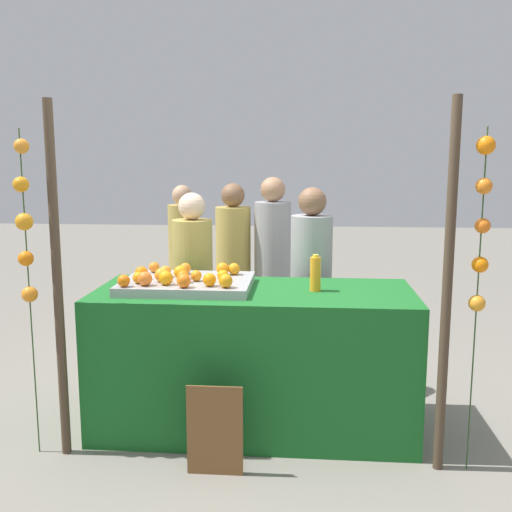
{
  "coord_description": "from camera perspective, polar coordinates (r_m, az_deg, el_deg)",
  "views": [
    {
      "loc": [
        0.32,
        -3.76,
        1.79
      ],
      "look_at": [
        0.0,
        0.15,
        1.14
      ],
      "focal_mm": 41.38,
      "sensor_mm": 36.0,
      "label": 1
    }
  ],
  "objects": [
    {
      "name": "orange_3",
      "position": [
        3.7,
        -4.53,
        -2.3
      ],
      "size": [
        0.08,
        0.08,
        0.08
      ],
      "primitive_type": "sphere",
      "color": "orange",
      "rests_on": "orange_tray"
    },
    {
      "name": "ground_plane",
      "position": [
        4.18,
        -0.18,
        -15.99
      ],
      "size": [
        24.0,
        24.0,
        0.0
      ],
      "primitive_type": "plane",
      "color": "gray"
    },
    {
      "name": "orange_12",
      "position": [
        3.67,
        -7.0,
        -2.39
      ],
      "size": [
        0.09,
        0.09,
        0.09
      ],
      "primitive_type": "sphere",
      "color": "orange",
      "rests_on": "orange_tray"
    },
    {
      "name": "canopy_post_right",
      "position": [
        3.46,
        17.98,
        -3.22
      ],
      "size": [
        0.06,
        0.06,
        2.13
      ],
      "primitive_type": "cylinder",
      "color": "#473828",
      "rests_on": "ground_plane"
    },
    {
      "name": "garland_strand_left",
      "position": [
        3.68,
        -21.45,
        2.59
      ],
      "size": [
        0.11,
        0.1,
        1.96
      ],
      "color": "#2D4C23",
      "rests_on": "ground_plane"
    },
    {
      "name": "orange_tray",
      "position": [
        3.93,
        -6.64,
        -2.69
      ],
      "size": [
        0.84,
        0.64,
        0.06
      ],
      "primitive_type": "cube",
      "color": "#9EA0A5",
      "rests_on": "stall_counter"
    },
    {
      "name": "orange_11",
      "position": [
        4.19,
        -9.81,
        -1.08
      ],
      "size": [
        0.07,
        0.07,
        0.07
      ],
      "primitive_type": "sphere",
      "color": "orange",
      "rests_on": "orange_tray"
    },
    {
      "name": "orange_9",
      "position": [
        3.97,
        -11.01,
        -1.62
      ],
      "size": [
        0.09,
        0.09,
        0.09
      ],
      "primitive_type": "sphere",
      "color": "orange",
      "rests_on": "orange_tray"
    },
    {
      "name": "orange_8",
      "position": [
        4.05,
        -3.25,
        -1.25
      ],
      "size": [
        0.09,
        0.09,
        0.09
      ],
      "primitive_type": "sphere",
      "color": "orange",
      "rests_on": "orange_tray"
    },
    {
      "name": "orange_14",
      "position": [
        3.76,
        -12.67,
        -2.35
      ],
      "size": [
        0.08,
        0.08,
        0.08
      ],
      "primitive_type": "sphere",
      "color": "orange",
      "rests_on": "orange_tray"
    },
    {
      "name": "chalkboard_sign",
      "position": [
        3.51,
        -3.99,
        -16.53
      ],
      "size": [
        0.32,
        0.03,
        0.54
      ],
      "color": "brown",
      "rests_on": "ground_plane"
    },
    {
      "name": "orange_4",
      "position": [
        3.65,
        -2.95,
        -2.42
      ],
      "size": [
        0.09,
        0.09,
        0.09
      ],
      "primitive_type": "sphere",
      "color": "orange",
      "rests_on": "orange_tray"
    },
    {
      "name": "vendor_left",
      "position": [
        4.64,
        -6.07,
        -4.07
      ],
      "size": [
        0.31,
        0.31,
        1.54
      ],
      "color": "tan",
      "rests_on": "ground_plane"
    },
    {
      "name": "orange_7",
      "position": [
        3.82,
        -7.07,
        -1.99
      ],
      "size": [
        0.08,
        0.08,
        0.08
      ],
      "primitive_type": "sphere",
      "color": "orange",
      "rests_on": "orange_tray"
    },
    {
      "name": "vendor_right",
      "position": [
        4.57,
        5.32,
        -4.0
      ],
      "size": [
        0.32,
        0.32,
        1.58
      ],
      "color": "#99999E",
      "rests_on": "ground_plane"
    },
    {
      "name": "orange_15",
      "position": [
        3.84,
        -11.29,
        -2.06
      ],
      "size": [
        0.08,
        0.08,
        0.08
      ],
      "primitive_type": "sphere",
      "color": "orange",
      "rests_on": "orange_tray"
    },
    {
      "name": "orange_1",
      "position": [
        3.93,
        -7.32,
        -1.59
      ],
      "size": [
        0.09,
        0.09,
        0.09
      ],
      "primitive_type": "sphere",
      "color": "orange",
      "rests_on": "orange_tray"
    },
    {
      "name": "orange_10",
      "position": [
        4.05,
        -2.13,
        -1.25
      ],
      "size": [
        0.08,
        0.08,
        0.08
      ],
      "primitive_type": "sphere",
      "color": "orange",
      "rests_on": "orange_tray"
    },
    {
      "name": "garland_strand_right",
      "position": [
        3.44,
        21.0,
        2.96
      ],
      "size": [
        0.11,
        0.11,
        1.96
      ],
      "color": "#2D4C23",
      "rests_on": "ground_plane"
    },
    {
      "name": "orange_17",
      "position": [
        3.83,
        -3.21,
        -1.93
      ],
      "size": [
        0.08,
        0.08,
        0.08
      ],
      "primitive_type": "sphere",
      "color": "orange",
      "rests_on": "orange_tray"
    },
    {
      "name": "crowd_person_2",
      "position": [
        6.29,
        -7.03,
        -0.59
      ],
      "size": [
        0.3,
        0.3,
        1.52
      ],
      "color": "tan",
      "rests_on": "ground_plane"
    },
    {
      "name": "orange_6",
      "position": [
        3.77,
        -8.72,
        -2.11
      ],
      "size": [
        0.09,
        0.09,
        0.09
      ],
      "primitive_type": "sphere",
      "color": "orange",
      "rests_on": "orange_tray"
    },
    {
      "name": "stall_counter",
      "position": [
        4.0,
        -0.18,
        -9.88
      ],
      "size": [
        2.08,
        0.87,
        0.94
      ],
      "primitive_type": "cube",
      "color": "#196023",
      "rests_on": "ground_plane"
    },
    {
      "name": "crowd_person_1",
      "position": [
        5.38,
        -2.2,
        -1.94
      ],
      "size": [
        0.32,
        0.32,
        1.58
      ],
      "color": "tan",
      "rests_on": "ground_plane"
    },
    {
      "name": "orange_5",
      "position": [
        3.76,
        -10.69,
        -2.17
      ],
      "size": [
        0.09,
        0.09,
        0.09
      ],
      "primitive_type": "sphere",
      "color": "orange",
      "rests_on": "orange_tray"
    },
    {
      "name": "crowd_person_0",
      "position": [
        5.34,
        1.6,
        -1.75
      ],
      "size": [
        0.33,
        0.33,
        1.63
      ],
      "color": "#99999E",
      "rests_on": "ground_plane"
    },
    {
      "name": "canopy_post_left",
      "position": [
        3.66,
        -18.64,
        -2.57
      ],
      "size": [
        0.06,
        0.06,
        2.13
      ],
      "primitive_type": "cylinder",
      "color": "#473828",
      "rests_on": "ground_plane"
    },
    {
      "name": "orange_0",
      "position": [
        3.86,
        -5.8,
        -1.91
      ],
      "size": [
        0.07,
        0.07,
        0.07
      ],
      "primitive_type": "sphere",
      "color": "orange",
      "rests_on": "orange_tray"
    },
    {
      "name": "orange_16",
      "position": [
        4.11,
        -6.85,
        -1.2
      ],
      "size": [
        0.08,
        0.08,
        0.08
      ],
      "primitive_type": "sphere",
      "color": "orange",
      "rests_on": "orange_tray"
    },
    {
      "name": "orange_2",
      "position": [
        4.02,
        -8.77,
        -1.48
      ],
      "size": [
        0.08,
        0.08,
        0.08
      ],
      "primitive_type": "sphere",
      "color": "orange",
      "rests_on": "orange_tray"
    },
    {
      "name": "juice_bottle",
      "position": [
        3.84,
        5.76,
        -1.7
      ],
      "size": [
        0.07,
        0.07,
        0.24
      ],
      "color": "orange",
      "rests_on": "stall_counter"
    },
    {
      "name": "orange_13",
      "position": [
        3.86,
        -9.12,
        -1.84
      ],
      "size": [
        0.09,
        0.09,
        0.09
      ],
      "primitive_type": "sphere",
      "color": "orange",
      "rests_on": "orange_tray"
    }
  ]
}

